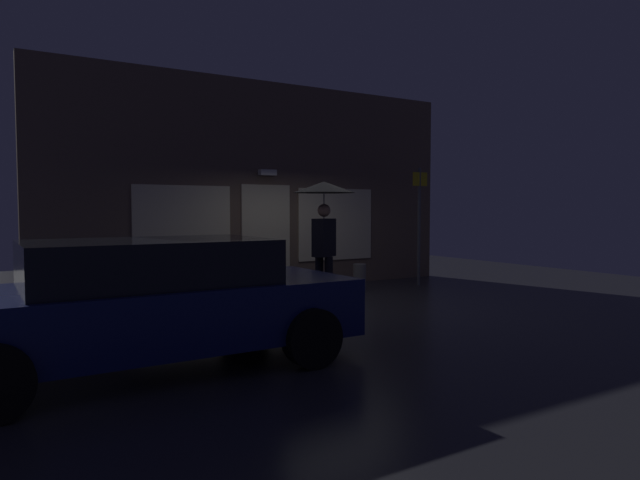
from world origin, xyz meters
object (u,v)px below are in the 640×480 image
person_with_umbrella (324,208)px  parked_car (150,302)px  sidewalk_bollard (360,277)px  sidewalk_bollard_2 (250,278)px  street_sign_post (419,219)px

person_with_umbrella → parked_car: person_with_umbrella is taller
person_with_umbrella → sidewalk_bollard: 2.21m
sidewalk_bollard_2 → street_sign_post: bearing=-8.8°
person_with_umbrella → street_sign_post: size_ratio=0.84×
sidewalk_bollard → street_sign_post: bearing=1.9°
sidewalk_bollard_2 → sidewalk_bollard: bearing=-16.5°
parked_car → sidewalk_bollard: (5.14, 3.55, -0.43)m
person_with_umbrella → street_sign_post: 3.21m
street_sign_post → sidewalk_bollard_2: bearing=171.2°
parked_car → sidewalk_bollard_2: parked_car is taller
person_with_umbrella → sidewalk_bollard_2: (-0.77, 1.56, -1.37)m
parked_car → sidewalk_bollard: size_ratio=7.79×
street_sign_post → person_with_umbrella: bearing=-162.5°
person_with_umbrella → sidewalk_bollard: size_ratio=3.91×
parked_car → street_sign_post: size_ratio=1.67×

